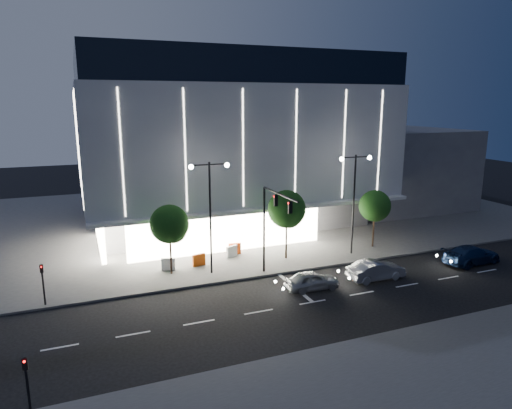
{
  "coord_description": "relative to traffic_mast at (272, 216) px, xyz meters",
  "views": [
    {
      "loc": [
        -12.31,
        -27.03,
        13.41
      ],
      "look_at": [
        1.45,
        7.66,
        5.0
      ],
      "focal_mm": 32.0,
      "sensor_mm": 36.0,
      "label": 1
    }
  ],
  "objects": [
    {
      "name": "ground",
      "position": [
        -1.0,
        -3.34,
        -5.03
      ],
      "size": [
        160.0,
        160.0,
        0.0
      ],
      "primitive_type": "plane",
      "color": "black",
      "rests_on": "ground"
    },
    {
      "name": "sidewalk_museum",
      "position": [
        4.0,
        20.66,
        -4.95
      ],
      "size": [
        70.0,
        40.0,
        0.15
      ],
      "primitive_type": "cube",
      "color": "#474747",
      "rests_on": "ground"
    },
    {
      "name": "sidewalk_near",
      "position": [
        4.0,
        -15.34,
        -4.95
      ],
      "size": [
        70.0,
        10.0,
        0.15
      ],
      "primitive_type": "cube",
      "color": "#474747",
      "rests_on": "ground"
    },
    {
      "name": "museum",
      "position": [
        1.98,
        18.97,
        4.25
      ],
      "size": [
        30.0,
        25.8,
        18.0
      ],
      "color": "#4C4C51",
      "rests_on": "ground"
    },
    {
      "name": "annex_building",
      "position": [
        25.0,
        20.66,
        -0.03
      ],
      "size": [
        16.0,
        20.0,
        10.0
      ],
      "primitive_type": "cube",
      "color": "#4C4C51",
      "rests_on": "ground"
    },
    {
      "name": "traffic_mast",
      "position": [
        0.0,
        0.0,
        0.0
      ],
      "size": [
        0.33,
        5.89,
        7.07
      ],
      "color": "black",
      "rests_on": "ground"
    },
    {
      "name": "street_lamp_west",
      "position": [
        -4.0,
        2.66,
        0.93
      ],
      "size": [
        3.16,
        0.36,
        9.0
      ],
      "color": "black",
      "rests_on": "ground"
    },
    {
      "name": "street_lamp_east",
      "position": [
        9.0,
        2.66,
        0.93
      ],
      "size": [
        3.16,
        0.36,
        9.0
      ],
      "color": "black",
      "rests_on": "ground"
    },
    {
      "name": "ped_signal_far",
      "position": [
        -16.0,
        1.16,
        -3.14
      ],
      "size": [
        0.22,
        0.24,
        3.0
      ],
      "color": "black",
      "rests_on": "ground"
    },
    {
      "name": "ped_signal_near",
      "position": [
        -16.0,
        -10.84,
        -3.14
      ],
      "size": [
        0.22,
        0.24,
        3.0
      ],
      "color": "black",
      "rests_on": "ground"
    },
    {
      "name": "tree_left",
      "position": [
        -6.97,
        3.68,
        -0.99
      ],
      "size": [
        3.02,
        3.02,
        5.72
      ],
      "color": "black",
      "rests_on": "ground"
    },
    {
      "name": "tree_mid",
      "position": [
        3.03,
        3.68,
        -0.69
      ],
      "size": [
        3.25,
        3.25,
        6.15
      ],
      "color": "black",
      "rests_on": "ground"
    },
    {
      "name": "tree_right",
      "position": [
        12.03,
        3.68,
        -1.14
      ],
      "size": [
        2.91,
        2.91,
        5.51
      ],
      "color": "black",
      "rests_on": "ground"
    },
    {
      "name": "car_lead",
      "position": [
        2.0,
        -2.89,
        -4.34
      ],
      "size": [
        4.11,
        1.82,
        1.37
      ],
      "primitive_type": "imported",
      "rotation": [
        0.0,
        0.0,
        1.52
      ],
      "color": "gray",
      "rests_on": "ground"
    },
    {
      "name": "car_second",
      "position": [
        7.5,
        -3.01,
        -4.27
      ],
      "size": [
        4.61,
        1.65,
        1.51
      ],
      "primitive_type": "imported",
      "rotation": [
        0.0,
        0.0,
        1.58
      ],
      "color": "#A6A7AD",
      "rests_on": "ground"
    },
    {
      "name": "car_third",
      "position": [
        17.16,
        -3.02,
        -4.24
      ],
      "size": [
        5.56,
        2.61,
        1.57
      ],
      "primitive_type": "imported",
      "rotation": [
        0.0,
        0.0,
        1.65
      ],
      "color": "#122244",
      "rests_on": "ground"
    },
    {
      "name": "barrier_a",
      "position": [
        -4.51,
        4.62,
        -4.38
      ],
      "size": [
        1.13,
        0.49,
        1.0
      ],
      "primitive_type": "cube",
      "rotation": [
        0.0,
        0.0,
        0.22
      ],
      "color": "#DA4C0C",
      "rests_on": "sidewalk_museum"
    },
    {
      "name": "barrier_b",
      "position": [
        -7.07,
        4.54,
        -4.38
      ],
      "size": [
        1.13,
        0.49,
        1.0
      ],
      "primitive_type": "cube",
      "rotation": [
        0.0,
        0.0,
        -0.22
      ],
      "color": "white",
      "rests_on": "sidewalk_museum"
    },
    {
      "name": "barrier_c",
      "position": [
        -0.79,
        6.31,
        -4.38
      ],
      "size": [
        1.12,
        0.34,
        1.0
      ],
      "primitive_type": "cube",
      "rotation": [
        0.0,
        0.0,
        -0.08
      ],
      "color": "#E4430C",
      "rests_on": "sidewalk_museum"
    },
    {
      "name": "barrier_d",
      "position": [
        -1.29,
        5.69,
        -4.38
      ],
      "size": [
        1.11,
        0.67,
        1.0
      ],
      "primitive_type": "cube",
      "rotation": [
        0.0,
        0.0,
        0.41
      ],
      "color": "silver",
      "rests_on": "sidewalk_museum"
    }
  ]
}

